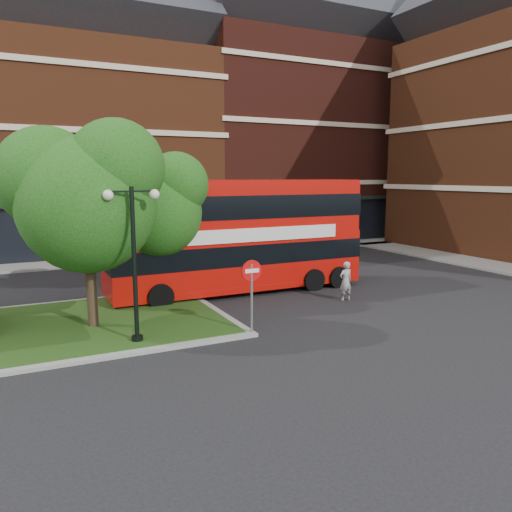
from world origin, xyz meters
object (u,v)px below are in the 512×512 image
woman (346,281)px  car_white (218,245)px  car_silver (166,252)px  bus (237,228)px

woman → car_white: (-0.31, 14.00, -0.16)m
car_silver → car_white: car_white is taller
bus → woman: size_ratio=6.96×
car_silver → woman: bearing=-168.7°
woman → bus: bearing=-47.1°
bus → woman: bearing=-45.3°
bus → car_silver: bus is taller
bus → car_white: (3.19, 10.46, -2.27)m
woman → car_white: size_ratio=0.40×
woman → car_silver: 13.22m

